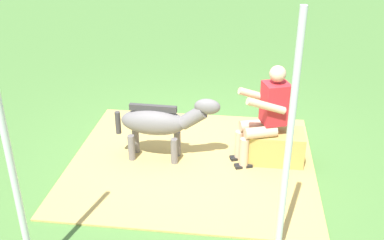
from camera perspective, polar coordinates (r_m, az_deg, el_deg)
ground_plane at (r=6.06m, az=0.93°, el=-4.35°), size 24.00×24.00×0.00m
hay_patch at (r=5.88m, az=0.01°, el=-5.24°), size 3.10×2.79×0.02m
hay_bale at (r=5.90m, az=10.43°, el=-3.36°), size 0.70×0.43×0.43m
person_seated at (r=5.63m, az=9.29°, el=0.95°), size 0.72×0.55×1.31m
pony_standing at (r=5.71m, az=-3.99°, el=-0.29°), size 1.35×0.35×0.90m
tent_pole_left at (r=3.87m, az=12.04°, el=-3.63°), size 0.06×0.06×2.39m
tent_pole_right at (r=3.90m, az=-21.89°, el=-4.87°), size 0.06×0.06×2.39m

